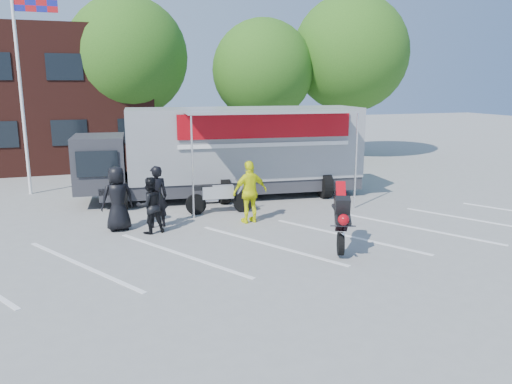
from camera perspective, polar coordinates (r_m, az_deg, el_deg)
ground at (r=12.60m, az=2.24°, el=-7.48°), size 100.00×100.00×0.00m
parking_bay_lines at (r=13.48m, az=0.71°, el=-6.10°), size 18.09×13.33×0.01m
flagpole at (r=21.15m, az=-24.86°, el=13.35°), size 1.61×0.12×8.00m
tree_left at (r=27.18m, az=-14.49°, el=14.69°), size 6.12×6.12×8.64m
tree_mid at (r=27.66m, az=0.79°, el=13.72°), size 5.44×5.44×7.68m
tree_right at (r=29.32m, az=10.73°, el=15.26°), size 6.46×6.46×9.12m
transporter_truck at (r=19.20m, az=-2.71°, el=-0.53°), size 11.05×6.09×3.38m
parked_motorcycle at (r=16.81m, az=-4.16°, el=-2.42°), size 2.39×1.04×1.21m
stunt_bike_rider at (r=13.38m, az=9.30°, el=-6.44°), size 1.36×1.84×1.96m
spectator_leather_a at (r=15.16m, az=-15.55°, el=-0.73°), size 1.02×0.75×1.92m
spectator_leather_b at (r=15.23m, az=-11.32°, el=-0.53°), size 0.73×0.52×1.88m
spectator_leather_c at (r=14.69m, az=-12.02°, el=-1.50°), size 0.92×0.78×1.65m
spectator_hivis at (r=15.43m, az=-0.69°, el=0.00°), size 1.20×0.63×1.95m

